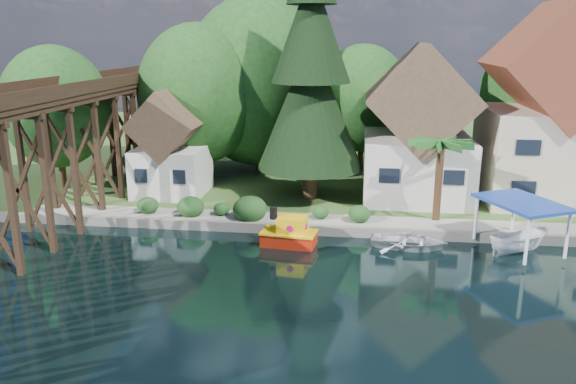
# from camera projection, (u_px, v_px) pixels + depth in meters

# --- Properties ---
(ground) EXTENTS (140.00, 140.00, 0.00)m
(ground) POSITION_uv_depth(u_px,v_px,m) (296.00, 290.00, 27.32)
(ground) COLOR black
(ground) RESTS_ON ground
(bank) EXTENTS (140.00, 52.00, 0.50)m
(bank) POSITION_uv_depth(u_px,v_px,m) (332.00, 150.00, 59.76)
(bank) COLOR #315120
(bank) RESTS_ON ground
(seawall) EXTENTS (60.00, 0.40, 0.62)m
(seawall) POSITION_uv_depth(u_px,v_px,m) (375.00, 233.00, 34.39)
(seawall) COLOR slate
(seawall) RESTS_ON ground
(promenade) EXTENTS (50.00, 2.60, 0.06)m
(promenade) POSITION_uv_depth(u_px,v_px,m) (407.00, 224.00, 35.33)
(promenade) COLOR gray
(promenade) RESTS_ON bank
(trestle_bridge) EXTENTS (4.12, 44.18, 9.30)m
(trestle_bridge) POSITION_uv_depth(u_px,v_px,m) (35.00, 153.00, 32.80)
(trestle_bridge) COLOR black
(trestle_bridge) RESTS_ON ground
(house_left) EXTENTS (7.64, 8.64, 11.02)m
(house_left) POSITION_uv_depth(u_px,v_px,m) (418.00, 134.00, 40.39)
(house_left) COLOR silver
(house_left) RESTS_ON bank
(house_center) EXTENTS (8.65, 9.18, 13.89)m
(house_center) POSITION_uv_depth(u_px,v_px,m) (549.00, 118.00, 39.42)
(house_center) COLOR beige
(house_center) RESTS_ON bank
(shed) EXTENTS (5.09, 5.40, 7.85)m
(shed) POSITION_uv_depth(u_px,v_px,m) (171.00, 150.00, 41.51)
(shed) COLOR silver
(shed) RESTS_ON bank
(bg_trees) EXTENTS (49.90, 13.30, 10.57)m
(bg_trees) POSITION_uv_depth(u_px,v_px,m) (338.00, 96.00, 45.57)
(bg_trees) COLOR #382314
(bg_trees) RESTS_ON bank
(shrubs) EXTENTS (15.76, 2.47, 1.70)m
(shrubs) POSITION_uv_depth(u_px,v_px,m) (242.00, 207.00, 36.40)
(shrubs) COLOR #163E17
(shrubs) RESTS_ON bank
(conifer) EXTENTS (7.58, 7.58, 18.67)m
(conifer) POSITION_uv_depth(u_px,v_px,m) (311.00, 73.00, 38.77)
(conifer) COLOR #382314
(conifer) RESTS_ON bank
(palm_tree) EXTENTS (4.88, 4.88, 5.55)m
(palm_tree) POSITION_uv_depth(u_px,v_px,m) (441.00, 146.00, 34.81)
(palm_tree) COLOR #382314
(palm_tree) RESTS_ON bank
(tugboat) EXTENTS (3.42, 2.16, 2.34)m
(tugboat) POSITION_uv_depth(u_px,v_px,m) (290.00, 234.00, 33.00)
(tugboat) COLOR red
(tugboat) RESTS_ON ground
(boat_white_a) EXTENTS (4.78, 3.69, 0.91)m
(boat_white_a) POSITION_uv_depth(u_px,v_px,m) (409.00, 240.00, 32.71)
(boat_white_a) COLOR silver
(boat_white_a) RESTS_ON ground
(boat_canopy) EXTENTS (5.09, 5.75, 3.08)m
(boat_canopy) POSITION_uv_depth(u_px,v_px,m) (519.00, 231.00, 31.62)
(boat_canopy) COLOR white
(boat_canopy) RESTS_ON ground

